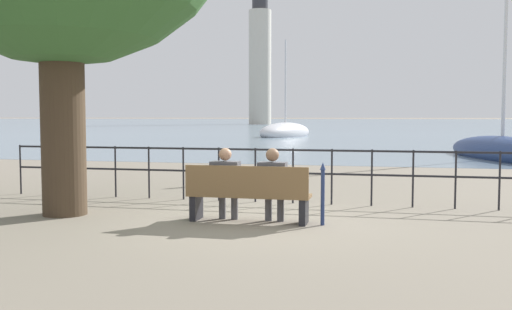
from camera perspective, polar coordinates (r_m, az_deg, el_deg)
The scene contains 10 objects.
ground_plane at distance 9.05m, azimuth -0.71°, elevation -6.69°, with size 1000.00×1000.00×0.00m, color gray.
harbor_water at distance 169.12m, azimuth 12.24°, elevation 3.28°, with size 600.00×300.00×0.01m.
park_bench at distance 8.92m, azimuth -0.81°, elevation -3.99°, with size 1.94×0.45×0.90m.
seated_person_left at distance 9.07m, azimuth -3.03°, elevation -2.56°, with size 0.45×0.35×1.16m.
seated_person_right at distance 8.89m, azimuth 1.69°, elevation -2.66°, with size 0.44×0.35×1.17m.
promenade_railing at distance 10.94m, azimuth 1.82°, elevation -1.17°, with size 11.09×0.04×1.05m.
closed_umbrella at distance 8.75m, azimuth 6.69°, elevation -3.52°, with size 0.09×0.09×0.96m.
sailboat_0 at distance 46.18m, azimuth 2.95°, elevation 2.29°, with size 4.45×7.41×8.26m.
sailboat_1 at distance 24.14m, azimuth 23.40°, elevation 0.34°, with size 4.19×8.70×9.81m.
harbor_lighthouse at distance 114.46m, azimuth 0.40°, elevation 9.49°, with size 4.44×4.44×27.44m.
Camera 1 is at (2.10, -8.64, 1.67)m, focal length 40.00 mm.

